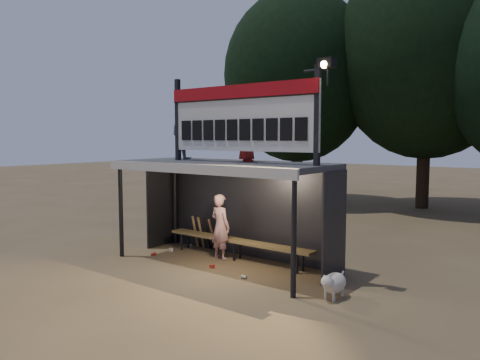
% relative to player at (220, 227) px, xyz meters
% --- Properties ---
extents(ground, '(80.00, 80.00, 0.00)m').
position_rel_player_xyz_m(ground, '(0.35, -0.36, -0.77)').
color(ground, brown).
rests_on(ground, ground).
extents(player, '(0.61, 0.45, 1.54)m').
position_rel_player_xyz_m(player, '(0.00, 0.00, 0.00)').
color(player, silver).
rests_on(player, ground).
extents(child_a, '(0.57, 0.45, 1.17)m').
position_rel_player_xyz_m(child_a, '(-1.22, -0.00, 2.13)').
color(child_a, slate).
rests_on(child_a, dugout_shelter).
extents(child_b, '(0.62, 0.62, 1.09)m').
position_rel_player_xyz_m(child_b, '(0.74, 0.03, 2.09)').
color(child_b, '#AC231A').
rests_on(child_b, dugout_shelter).
extents(dugout_shelter, '(5.10, 2.08, 2.32)m').
position_rel_player_xyz_m(dugout_shelter, '(0.35, -0.12, 1.07)').
color(dugout_shelter, '#3B3B3E').
rests_on(dugout_shelter, ground).
extents(scoreboard_assembly, '(4.10, 0.27, 1.99)m').
position_rel_player_xyz_m(scoreboard_assembly, '(0.91, -0.37, 2.55)').
color(scoreboard_assembly, black).
rests_on(scoreboard_assembly, dugout_shelter).
extents(bench, '(4.00, 0.35, 0.48)m').
position_rel_player_xyz_m(bench, '(0.35, 0.19, -0.34)').
color(bench, olive).
rests_on(bench, ground).
extents(tree_left, '(6.46, 6.46, 9.27)m').
position_rel_player_xyz_m(tree_left, '(-3.65, 9.64, 4.74)').
color(tree_left, black).
rests_on(tree_left, ground).
extents(tree_mid, '(7.22, 7.22, 10.36)m').
position_rel_player_xyz_m(tree_mid, '(1.35, 11.14, 5.39)').
color(tree_mid, '#2F2015').
rests_on(tree_mid, ground).
extents(dog, '(0.36, 0.81, 0.49)m').
position_rel_player_xyz_m(dog, '(3.34, -0.86, -0.49)').
color(dog, silver).
rests_on(dog, ground).
extents(bats, '(0.67, 0.35, 0.84)m').
position_rel_player_xyz_m(bats, '(-0.93, 0.46, -0.34)').
color(bats, '#976C46').
rests_on(bats, ground).
extents(litter, '(2.96, 1.41, 0.08)m').
position_rel_player_xyz_m(litter, '(-0.53, -0.42, -0.73)').
color(litter, red).
rests_on(litter, ground).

